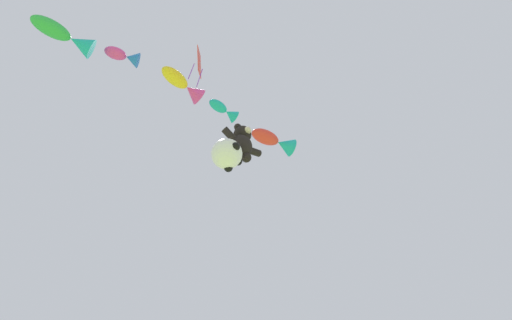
# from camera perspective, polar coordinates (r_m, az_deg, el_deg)

# --- Properties ---
(teddy_bear_kite) EXTENTS (1.81, 0.80, 1.84)m
(teddy_bear_kite) POSITION_cam_1_polar(r_m,az_deg,el_deg) (12.76, -2.33, 2.97)
(teddy_bear_kite) COLOR black
(soccer_ball_kite) EXTENTS (1.15, 1.15, 1.06)m
(soccer_ball_kite) POSITION_cam_1_polar(r_m,az_deg,el_deg) (11.46, -4.84, 0.97)
(soccer_ball_kite) COLOR white
(fish_kite_crimson) EXTENTS (2.36, 1.37, 0.92)m
(fish_kite_crimson) POSITION_cam_1_polar(r_m,az_deg,el_deg) (16.87, 3.21, 3.17)
(fish_kite_crimson) COLOR red
(fish_kite_teal) EXTENTS (1.51, 0.68, 0.65)m
(fish_kite_teal) POSITION_cam_1_polar(r_m,az_deg,el_deg) (16.71, -5.29, 8.26)
(fish_kite_teal) COLOR #19ADB2
(fish_kite_goldfin) EXTENTS (2.17, 0.91, 0.87)m
(fish_kite_goldfin) POSITION_cam_1_polar(r_m,az_deg,el_deg) (16.73, -11.89, 12.13)
(fish_kite_goldfin) COLOR yellow
(fish_kite_magenta) EXTENTS (1.55, 1.08, 0.68)m
(fish_kite_magenta) POSITION_cam_1_polar(r_m,az_deg,el_deg) (16.47, -21.15, 15.87)
(fish_kite_magenta) COLOR #E53F9E
(fish_kite_emerald) EXTENTS (2.49, 1.15, 0.88)m
(fish_kite_emerald) POSITION_cam_1_polar(r_m,az_deg,el_deg) (16.60, -29.06, 17.59)
(fish_kite_emerald) COLOR green
(diamond_kite) EXTENTS (1.00, 1.14, 2.69)m
(diamond_kite) POSITION_cam_1_polar(r_m,az_deg,el_deg) (14.79, -9.49, 15.56)
(diamond_kite) COLOR red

